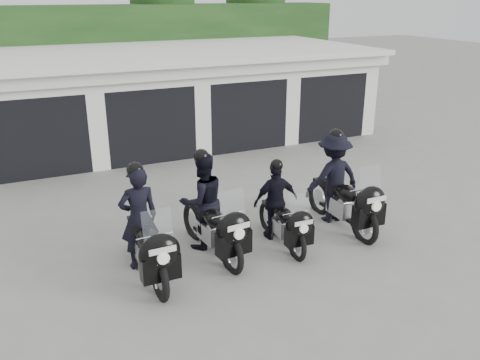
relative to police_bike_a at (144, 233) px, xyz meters
name	(u,v)px	position (x,y,z in m)	size (l,w,h in m)	color
ground	(227,239)	(1.85, 0.65, -0.83)	(80.00, 80.00, 0.00)	gray
garage_block	(131,100)	(1.85, 8.71, 0.60)	(16.40, 6.80, 2.96)	silver
background_vegetation	(110,44)	(2.22, 13.57, 1.94)	(20.00, 3.90, 5.80)	#173A15
police_bike_a	(144,233)	(0.00, 0.00, 0.00)	(0.74, 2.40, 2.09)	black
police_bike_b	(207,209)	(1.34, 0.40, 0.05)	(1.01, 2.38, 2.08)	black
police_bike_c	(279,207)	(2.78, 0.17, -0.09)	(0.98, 2.01, 1.75)	black
police_bike_d	(338,184)	(4.33, 0.39, 0.09)	(1.29, 2.46, 2.15)	black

